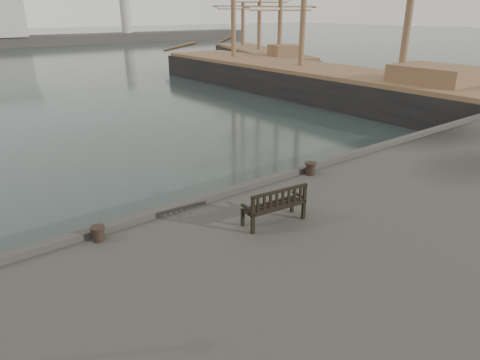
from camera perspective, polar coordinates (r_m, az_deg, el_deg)
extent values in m
plane|color=black|center=(13.99, -3.00, -7.91)|extent=(400.00, 400.00, 0.00)
cylinder|color=#A6A29A|center=(111.49, -15.00, 20.49)|extent=(2.40, 2.40, 8.00)
cube|color=black|center=(11.47, 4.52, -3.46)|extent=(1.82, 0.81, 0.04)
cube|color=black|center=(11.17, 5.32, -2.71)|extent=(1.75, 0.27, 0.53)
cube|color=black|center=(11.57, 4.48, -4.54)|extent=(1.70, 0.71, 0.48)
cylinder|color=black|center=(11.24, -18.39, -6.80)|extent=(0.45, 0.45, 0.38)
cylinder|color=black|center=(15.09, 9.37, 1.53)|extent=(0.55, 0.55, 0.44)
cube|color=black|center=(39.76, 7.93, 11.96)|extent=(7.31, 35.57, 3.55)
cube|color=brown|center=(39.49, 8.07, 14.72)|extent=(6.95, 34.86, 0.30)
cube|color=black|center=(56.46, 2.50, 14.95)|extent=(13.65, 24.70, 3.49)
cube|color=brown|center=(56.27, 2.54, 16.87)|extent=(13.23, 24.15, 0.30)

